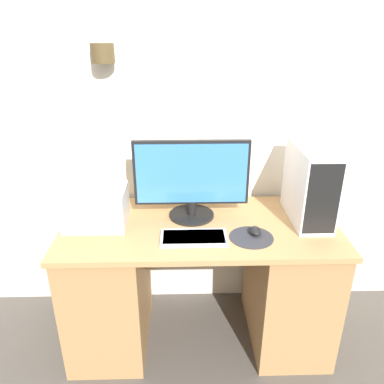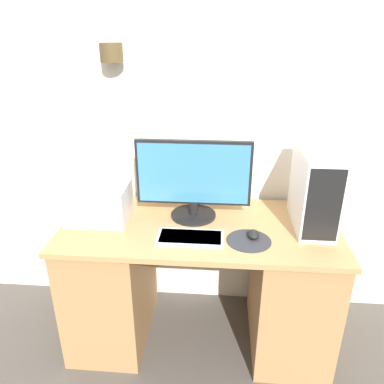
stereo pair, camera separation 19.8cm
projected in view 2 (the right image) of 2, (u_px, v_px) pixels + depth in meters
ground_plane at (195, 382)px, 2.06m from camera, size 12.00×12.00×0.00m
wall_back at (205, 108)px, 2.21m from camera, size 6.40×0.18×2.70m
desk at (199, 281)px, 2.22m from camera, size 1.51×0.71×0.79m
monitor at (193, 178)px, 2.06m from camera, size 0.64×0.26×0.45m
keyboard at (190, 238)px, 1.91m from camera, size 0.34×0.16×0.02m
mousepad at (249, 241)px, 1.90m from camera, size 0.23×0.23×0.00m
mouse at (254, 234)px, 1.92m from camera, size 0.06×0.09×0.04m
computer_tower at (315, 189)px, 1.97m from camera, size 0.19×0.42×0.42m
printer at (99, 203)px, 2.07m from camera, size 0.33×0.26×0.21m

